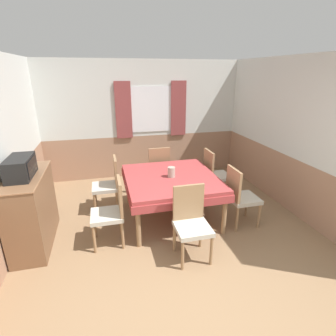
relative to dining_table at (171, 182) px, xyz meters
name	(u,v)px	position (x,y,z in m)	size (l,w,h in m)	color
ground_plane	(211,316)	(-0.10, -2.01, -0.64)	(16.00, 16.00, 0.00)	#846647
wall_back	(144,120)	(-0.09, 2.08, 0.68)	(4.81, 0.10, 2.60)	silver
wall_left	(5,153)	(-2.33, 0.03, 0.66)	(0.05, 4.47, 2.60)	silver
wall_right	(288,135)	(2.12, 0.03, 0.66)	(0.05, 4.47, 2.60)	silver
dining_table	(171,182)	(0.00, 0.00, 0.00)	(1.48, 1.56, 0.74)	#9E3838
chair_head_window	(158,168)	(0.00, 1.02, -0.12)	(0.44, 0.44, 0.97)	#93704C
chair_left_far	(109,183)	(-0.99, 0.49, -0.12)	(0.44, 0.44, 0.97)	#93704C
chair_right_near	(240,195)	(0.99, -0.49, -0.12)	(0.44, 0.44, 0.97)	#93704C
chair_head_near	(191,221)	(0.00, -1.02, -0.12)	(0.44, 0.44, 0.97)	#93704C
chair_right_far	(214,173)	(0.99, 0.49, -0.12)	(0.44, 0.44, 0.97)	#93704C
chair_left_near	(112,210)	(-0.99, -0.49, -0.12)	(0.44, 0.44, 0.97)	#93704C
sideboard	(32,210)	(-2.07, -0.24, -0.10)	(0.46, 1.19, 1.05)	brown
tv	(20,167)	(-2.08, -0.29, 0.54)	(0.29, 0.55, 0.27)	black
vase	(171,172)	(0.00, -0.02, 0.18)	(0.12, 0.12, 0.17)	#A39989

